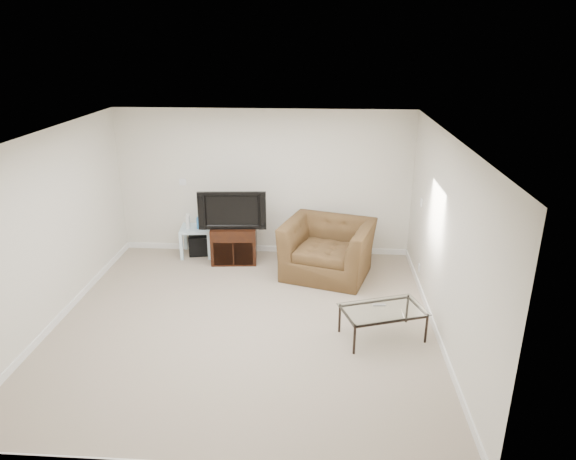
# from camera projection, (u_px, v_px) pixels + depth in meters

# --- Properties ---
(floor) EXTENTS (5.00, 5.00, 0.00)m
(floor) POSITION_uv_depth(u_px,v_px,m) (245.00, 324.00, 6.82)
(floor) COLOR tan
(floor) RESTS_ON ground
(ceiling) EXTENTS (5.00, 5.00, 0.00)m
(ceiling) POSITION_uv_depth(u_px,v_px,m) (238.00, 136.00, 5.94)
(ceiling) COLOR white
(ceiling) RESTS_ON ground
(wall_back) EXTENTS (5.00, 0.02, 2.50)m
(wall_back) POSITION_uv_depth(u_px,v_px,m) (264.00, 183.00, 8.72)
(wall_back) COLOR silver
(wall_back) RESTS_ON ground
(wall_left) EXTENTS (0.02, 5.00, 2.50)m
(wall_left) POSITION_uv_depth(u_px,v_px,m) (47.00, 232.00, 6.54)
(wall_left) COLOR silver
(wall_left) RESTS_ON ground
(wall_right) EXTENTS (0.02, 5.00, 2.50)m
(wall_right) POSITION_uv_depth(u_px,v_px,m) (445.00, 242.00, 6.23)
(wall_right) COLOR silver
(wall_right) RESTS_ON ground
(plate_back) EXTENTS (0.12, 0.02, 0.12)m
(plate_back) POSITION_uv_depth(u_px,v_px,m) (183.00, 182.00, 8.79)
(plate_back) COLOR white
(plate_back) RESTS_ON wall_back
(plate_right_switch) EXTENTS (0.02, 0.09, 0.13)m
(plate_right_switch) POSITION_uv_depth(u_px,v_px,m) (421.00, 202.00, 7.72)
(plate_right_switch) COLOR white
(plate_right_switch) RESTS_ON wall_right
(plate_right_outlet) EXTENTS (0.02, 0.08, 0.12)m
(plate_right_outlet) POSITION_uv_depth(u_px,v_px,m) (419.00, 268.00, 7.78)
(plate_right_outlet) COLOR white
(plate_right_outlet) RESTS_ON wall_right
(tv_stand) EXTENTS (0.79, 0.59, 0.62)m
(tv_stand) POSITION_uv_depth(u_px,v_px,m) (234.00, 243.00, 8.66)
(tv_stand) COLOR black
(tv_stand) RESTS_ON floor
(dvd_player) EXTENTS (0.46, 0.34, 0.06)m
(dvd_player) POSITION_uv_depth(u_px,v_px,m) (234.00, 233.00, 8.55)
(dvd_player) COLOR black
(dvd_player) RESTS_ON tv_stand
(television) EXTENTS (1.04, 0.29, 0.64)m
(television) POSITION_uv_depth(u_px,v_px,m) (233.00, 209.00, 8.41)
(television) COLOR black
(television) RESTS_ON tv_stand
(side_table) EXTENTS (0.58, 0.58, 0.50)m
(side_table) POSITION_uv_depth(u_px,v_px,m) (197.00, 241.00, 8.94)
(side_table) COLOR silver
(side_table) RESTS_ON floor
(subwoofer) EXTENTS (0.40, 0.40, 0.34)m
(subwoofer) POSITION_uv_depth(u_px,v_px,m) (199.00, 244.00, 8.98)
(subwoofer) COLOR black
(subwoofer) RESTS_ON floor
(game_console) EXTENTS (0.08, 0.17, 0.23)m
(game_console) POSITION_uv_depth(u_px,v_px,m) (188.00, 221.00, 8.78)
(game_console) COLOR white
(game_console) RESTS_ON side_table
(game_case) EXTENTS (0.06, 0.15, 0.20)m
(game_case) POSITION_uv_depth(u_px,v_px,m) (199.00, 222.00, 8.80)
(game_case) COLOR #337FCC
(game_case) RESTS_ON side_table
(recliner) EXTENTS (1.53, 1.21, 1.17)m
(recliner) POSITION_uv_depth(u_px,v_px,m) (328.00, 240.00, 8.07)
(recliner) COLOR #4E361F
(recliner) RESTS_ON floor
(coffee_table) EXTENTS (1.16, 0.88, 0.40)m
(coffee_table) POSITION_uv_depth(u_px,v_px,m) (382.00, 323.00, 6.46)
(coffee_table) COLOR black
(coffee_table) RESTS_ON floor
(remote) EXTENTS (0.16, 0.06, 0.02)m
(remote) POSITION_uv_depth(u_px,v_px,m) (379.00, 305.00, 6.47)
(remote) COLOR #B2B2B7
(remote) RESTS_ON coffee_table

